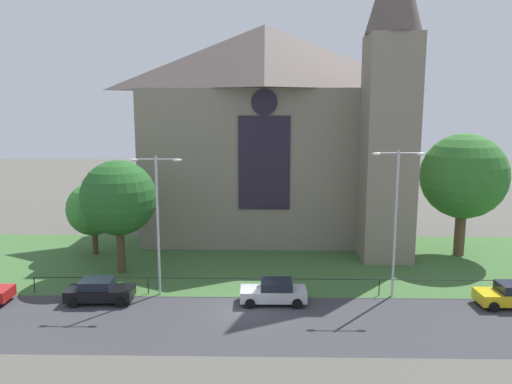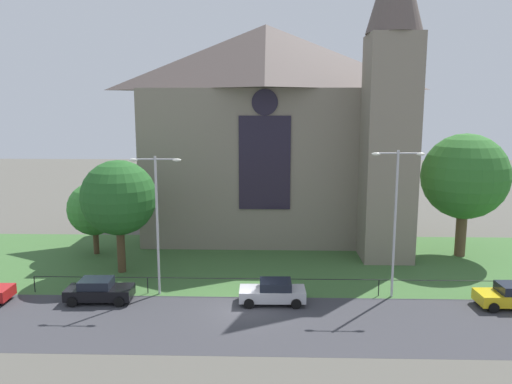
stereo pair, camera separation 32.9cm
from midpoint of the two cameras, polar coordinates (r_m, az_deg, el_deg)
name	(u,v)px [view 1 (the left image)]	position (r m, az deg, el deg)	size (l,w,h in m)	color
ground	(252,261)	(41.35, -0.72, -7.81)	(160.00, 160.00, 0.00)	#56544C
road_asphalt	(246,323)	(30.12, -1.50, -14.66)	(120.00, 8.00, 0.01)	#38383D
grass_verge	(251,268)	(39.45, -0.82, -8.68)	(120.00, 20.00, 0.01)	#3D6633
church_building	(273,130)	(47.88, 1.70, 7.09)	(23.20, 16.20, 26.00)	gray
iron_railing	(263,281)	(33.91, 0.54, -10.05)	(31.00, 0.07, 1.13)	black
tree_right_far	(464,176)	(44.79, 22.38, 1.64)	(7.06, 7.06, 10.30)	brown
tree_left_far	(93,209)	(44.40, -18.23, -1.87)	(4.49, 4.49, 6.17)	#4C3823
tree_left_near	(118,198)	(38.58, -15.63, -0.68)	(5.61, 5.61, 8.57)	#4C3823
streetlamp_near	(157,209)	(33.30, -11.45, -1.95)	(3.37, 0.26, 9.30)	#B2B2B7
streetlamp_far	(396,207)	(33.48, 15.40, -1.65)	(3.37, 0.26, 9.73)	#B2B2B7
parked_car_black	(99,291)	(34.31, -17.67, -10.69)	(4.26, 2.14, 1.51)	black
parked_car_silver	(274,292)	(32.62, 1.77, -11.30)	(4.23, 2.08, 1.51)	#B7B7BC
parked_car_yellow	(512,295)	(35.84, 26.87, -10.42)	(4.24, 2.11, 1.51)	gold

